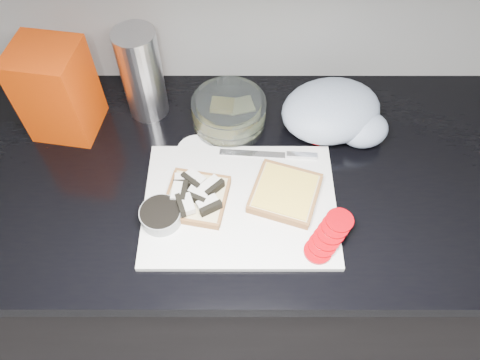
# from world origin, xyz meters

# --- Properties ---
(base_cabinet) EXTENTS (3.50, 0.60, 0.86)m
(base_cabinet) POSITION_xyz_m (0.00, 1.20, 0.43)
(base_cabinet) COLOR black
(base_cabinet) RESTS_ON ground
(countertop) EXTENTS (3.50, 0.64, 0.04)m
(countertop) POSITION_xyz_m (0.00, 1.20, 0.88)
(countertop) COLOR black
(countertop) RESTS_ON base_cabinet
(cutting_board) EXTENTS (0.40, 0.30, 0.01)m
(cutting_board) POSITION_xyz_m (-0.03, 1.11, 0.91)
(cutting_board) COLOR white
(cutting_board) RESTS_ON countertop
(bread_left) EXTENTS (0.15, 0.15, 0.04)m
(bread_left) POSITION_xyz_m (-0.12, 1.11, 0.92)
(bread_left) COLOR beige
(bread_left) RESTS_ON cutting_board
(bread_right) EXTENTS (0.17, 0.17, 0.02)m
(bread_right) POSITION_xyz_m (0.07, 1.12, 0.92)
(bread_right) COLOR beige
(bread_right) RESTS_ON cutting_board
(tomato_slices) EXTENTS (0.12, 0.13, 0.03)m
(tomato_slices) POSITION_xyz_m (0.15, 1.02, 0.93)
(tomato_slices) COLOR #AA030B
(tomato_slices) RESTS_ON cutting_board
(knife) EXTENTS (0.22, 0.03, 0.01)m
(knife) POSITION_xyz_m (0.06, 1.23, 0.92)
(knife) COLOR silver
(knife) RESTS_ON cutting_board
(seed_tub) EXTENTS (0.08, 0.08, 0.04)m
(seed_tub) POSITION_xyz_m (-0.19, 1.06, 0.92)
(seed_tub) COLOR #919695
(seed_tub) RESTS_ON countertop
(tub_lid) EXTENTS (0.10, 0.10, 0.01)m
(tub_lid) POSITION_xyz_m (-0.13, 1.25, 0.90)
(tub_lid) COLOR white
(tub_lid) RESTS_ON countertop
(glass_bowl) EXTENTS (0.17, 0.17, 0.07)m
(glass_bowl) POSITION_xyz_m (-0.05, 1.34, 0.94)
(glass_bowl) COLOR silver
(glass_bowl) RESTS_ON countertop
(bread_bag) EXTENTS (0.16, 0.15, 0.22)m
(bread_bag) POSITION_xyz_m (-0.43, 1.33, 1.01)
(bread_bag) COLOR red
(bread_bag) RESTS_ON countertop
(steel_canister) EXTENTS (0.09, 0.09, 0.22)m
(steel_canister) POSITION_xyz_m (-0.25, 1.38, 1.01)
(steel_canister) COLOR silver
(steel_canister) RESTS_ON countertop
(grocery_bag) EXTENTS (0.28, 0.25, 0.10)m
(grocery_bag) POSITION_xyz_m (0.19, 1.32, 0.95)
(grocery_bag) COLOR silver
(grocery_bag) RESTS_ON countertop
(whole_tomatoes) EXTENTS (0.06, 0.06, 0.06)m
(whole_tomatoes) POSITION_xyz_m (0.15, 1.28, 0.93)
(whole_tomatoes) COLOR #AA030B
(whole_tomatoes) RESTS_ON countertop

